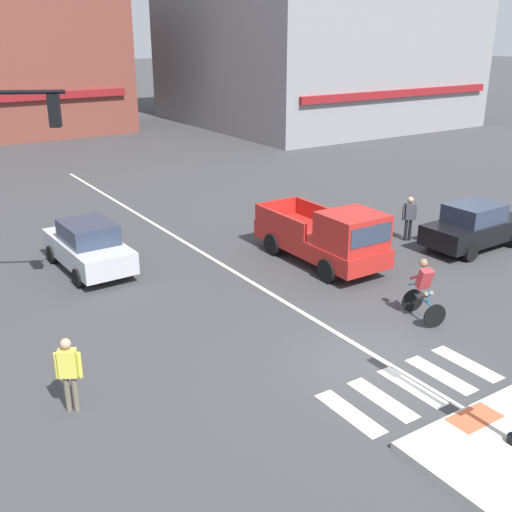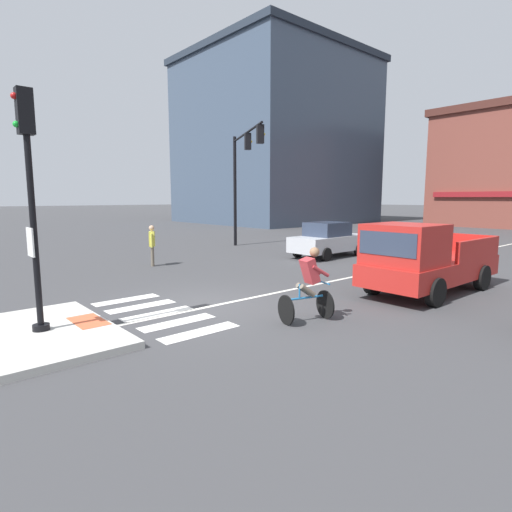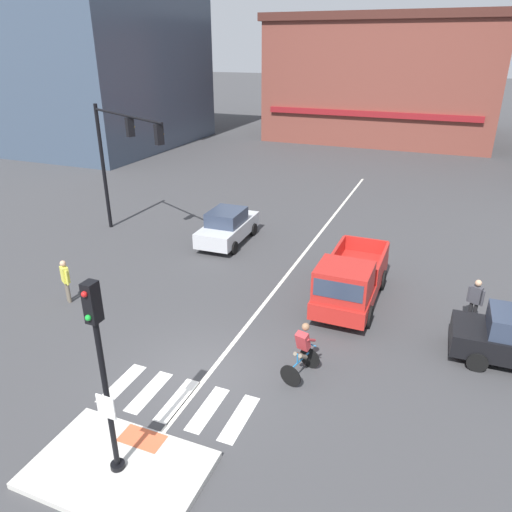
{
  "view_description": "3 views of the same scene",
  "coord_description": "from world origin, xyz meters",
  "views": [
    {
      "loc": [
        -9.32,
        -9.09,
        7.43
      ],
      "look_at": [
        -0.35,
        4.62,
        1.36
      ],
      "focal_mm": 43.2,
      "sensor_mm": 36.0,
      "label": 1
    },
    {
      "loc": [
        8.81,
        -5.69,
        2.77
      ],
      "look_at": [
        -1.24,
        3.04,
        0.89
      ],
      "focal_mm": 28.9,
      "sensor_mm": 36.0,
      "label": 2
    },
    {
      "loc": [
        5.82,
        -9.86,
        8.79
      ],
      "look_at": [
        -0.01,
        4.46,
        1.95
      ],
      "focal_mm": 33.65,
      "sensor_mm": 36.0,
      "label": 3
    }
  ],
  "objects": [
    {
      "name": "pedestrian_at_curb_left",
      "position": [
        -6.55,
        2.04,
        0.98
      ],
      "size": [
        0.48,
        0.37,
        1.67
      ],
      "color": "#6B6051",
      "rests_on": "ground"
    },
    {
      "name": "tactile_pad_front",
      "position": [
        0.0,
        -2.81,
        0.15
      ],
      "size": [
        1.1,
        0.6,
        0.01
      ],
      "primitive_type": "cube",
      "color": "#DB5B38",
      "rests_on": "traffic_island"
    },
    {
      "name": "lane_centre_line",
      "position": [
        0.26,
        10.0,
        0.0
      ],
      "size": [
        0.14,
        28.0,
        0.01
      ],
      "primitive_type": "cube",
      "color": "silver",
      "rests_on": "ground"
    },
    {
      "name": "pedestrian_waiting_far_side",
      "position": [
        7.32,
        6.02,
        0.98
      ],
      "size": [
        0.51,
        0.35,
        1.67
      ],
      "color": "black",
      "rests_on": "ground"
    },
    {
      "name": "crosswalk_stripe_c",
      "position": [
        0.0,
        -1.17,
        0.0
      ],
      "size": [
        0.44,
        1.8,
        0.01
      ],
      "primitive_type": "cube",
      "color": "silver",
      "rests_on": "ground"
    },
    {
      "name": "crosswalk_stripe_b",
      "position": [
        -0.91,
        -1.17,
        0.0
      ],
      "size": [
        0.44,
        1.8,
        0.01
      ],
      "primitive_type": "cube",
      "color": "silver",
      "rests_on": "ground"
    },
    {
      "name": "ground_plane",
      "position": [
        0.0,
        0.0,
        0.0
      ],
      "size": [
        300.0,
        300.0,
        0.0
      ],
      "primitive_type": "plane",
      "color": "#3D3D3F"
    },
    {
      "name": "building_far_block",
      "position": [
        23.89,
        33.1,
        9.31
      ],
      "size": [
        20.38,
        20.73,
        18.58
      ],
      "color": "gray",
      "rests_on": "ground"
    },
    {
      "name": "crosswalk_stripe_d",
      "position": [
        0.91,
        -1.17,
        0.0
      ],
      "size": [
        0.44,
        1.8,
        0.01
      ],
      "primitive_type": "cube",
      "color": "silver",
      "rests_on": "ground"
    },
    {
      "name": "cyclist",
      "position": [
        2.76,
        1.13,
        0.87
      ],
      "size": [
        0.91,
        1.22,
        1.68
      ],
      "color": "black",
      "rests_on": "ground"
    },
    {
      "name": "pickup_truck_red_eastbound_mid",
      "position": [
        3.15,
        5.61,
        0.98
      ],
      "size": [
        2.07,
        5.1,
        2.08
      ],
      "color": "red",
      "rests_on": "ground"
    },
    {
      "name": "car_black_cross_right",
      "position": [
        8.67,
        4.14,
        0.81
      ],
      "size": [
        4.14,
        1.93,
        1.64
      ],
      "color": "black",
      "rests_on": "ground"
    },
    {
      "name": "car_silver_westbound_far",
      "position": [
        -3.57,
        9.61,
        0.81
      ],
      "size": [
        1.94,
        4.15,
        1.64
      ],
      "color": "silver",
      "rests_on": "ground"
    },
    {
      "name": "crosswalk_stripe_a",
      "position": [
        -1.82,
        -1.17,
        0.0
      ],
      "size": [
        0.44,
        1.8,
        0.01
      ],
      "primitive_type": "cube",
      "color": "silver",
      "rests_on": "ground"
    },
    {
      "name": "crosswalk_stripe_e",
      "position": [
        1.82,
        -1.17,
        0.0
      ],
      "size": [
        0.44,
        1.8,
        0.01
      ],
      "primitive_type": "cube",
      "color": "silver",
      "rests_on": "ground"
    }
  ]
}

